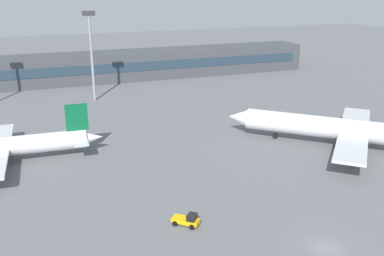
{
  "coord_description": "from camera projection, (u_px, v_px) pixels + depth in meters",
  "views": [
    {
      "loc": [
        -30.99,
        -37.08,
        30.68
      ],
      "look_at": [
        -2.55,
        40.0,
        3.0
      ],
      "focal_mm": 40.99,
      "sensor_mm": 36.0,
      "label": 1
    }
  ],
  "objects": [
    {
      "name": "floodlight_tower_east",
      "position": [
        91.0,
        49.0,
        113.98
      ],
      "size": [
        3.2,
        0.8,
        23.42
      ],
      "color": "gray",
      "rests_on": "ground_plane"
    },
    {
      "name": "airplane_near",
      "position": [
        346.0,
        130.0,
        83.85
      ],
      "size": [
        37.46,
        34.92,
        11.71
      ],
      "color": "white",
      "rests_on": "ground_plane"
    },
    {
      "name": "terminal_building",
      "position": [
        132.0,
        65.0,
        143.32
      ],
      "size": [
        119.86,
        12.13,
        9.0
      ],
      "color": "#3F4247",
      "rests_on": "ground_plane"
    },
    {
      "name": "ground_plane",
      "position": [
        204.0,
        141.0,
        88.49
      ],
      "size": [
        400.0,
        400.0,
        0.0
      ],
      "primitive_type": "plane",
      "color": "slate"
    },
    {
      "name": "baggage_tug_yellow",
      "position": [
        187.0,
        220.0,
        57.66
      ],
      "size": [
        3.68,
        3.52,
        1.75
      ],
      "color": "#F2B20C",
      "rests_on": "ground_plane"
    }
  ]
}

